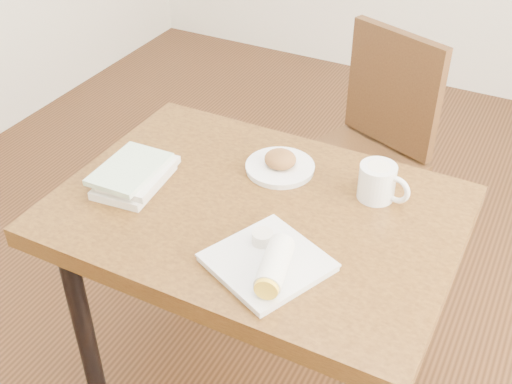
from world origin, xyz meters
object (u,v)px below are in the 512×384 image
at_px(chair_far, 369,142).
at_px(plate_burrito, 269,263).
at_px(coffee_mug, 379,182).
at_px(book_stack, 135,175).
at_px(plate_scone, 280,164).
at_px(table, 256,232).

xyz_separation_m(chair_far, plate_burrito, (0.07, -1.00, 0.23)).
distance_m(coffee_mug, book_stack, 0.69).
bearing_deg(book_stack, chair_far, 62.87).
bearing_deg(plate_burrito, coffee_mug, 71.47).
bearing_deg(chair_far, coffee_mug, -70.88).
xyz_separation_m(plate_burrito, book_stack, (-0.51, 0.15, 0.00)).
xyz_separation_m(plate_scone, book_stack, (-0.34, -0.26, 0.01)).
bearing_deg(chair_far, table, -95.53).
height_order(table, plate_scone, plate_scone).
relative_size(table, book_stack, 4.37).
bearing_deg(book_stack, table, 10.09).
xyz_separation_m(chair_far, plate_scone, (-0.09, -0.59, 0.22)).
relative_size(chair_far, coffee_mug, 6.25).
distance_m(chair_far, plate_scone, 0.64).
relative_size(table, coffee_mug, 7.18).
bearing_deg(plate_scone, chair_far, 80.98).
bearing_deg(book_stack, plate_scone, 36.79).
height_order(table, book_stack, book_stack).
xyz_separation_m(plate_scone, plate_burrito, (0.16, -0.40, 0.01)).
relative_size(plate_scone, plate_burrito, 0.62).
bearing_deg(plate_scone, plate_burrito, -67.84).
height_order(plate_scone, plate_burrito, plate_burrito).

